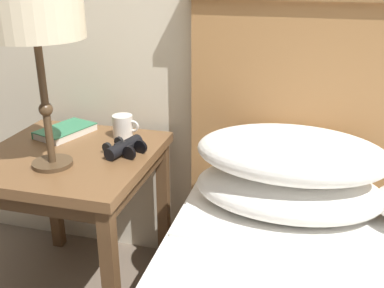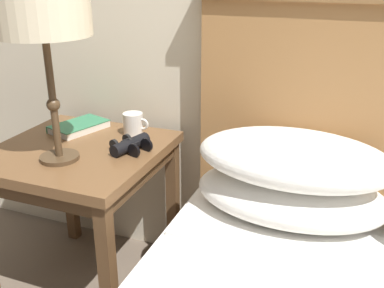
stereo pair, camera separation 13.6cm
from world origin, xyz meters
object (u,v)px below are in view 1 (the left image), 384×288
Objects in this scene: table_lamp at (33,10)px; nightstand at (71,173)px; book_on_nightstand at (65,131)px; coffee_mug at (123,126)px; binoculars_pair at (124,147)px.

nightstand is at bearing 92.03° from table_lamp.
table_lamp is at bearing -87.97° from nightstand.
nightstand is 0.21m from book_on_nightstand.
book_on_nightstand is 0.23m from coffee_mug.
coffee_mug reaches higher than nightstand.
book_on_nightstand reaches higher than nightstand.
book_on_nightstand is (-0.11, 0.27, -0.47)m from table_lamp.
coffee_mug is (0.23, 0.03, 0.03)m from book_on_nightstand.
table_lamp is 2.44× the size of book_on_nightstand.
coffee_mug is (0.12, 0.30, -0.44)m from table_lamp.
coffee_mug is (-0.07, 0.15, 0.02)m from binoculars_pair.
table_lamp reaches higher than binoculars_pair.
binoculars_pair reaches higher than book_on_nightstand.
nightstand is at bearing -57.28° from book_on_nightstand.
coffee_mug is at bearing 67.83° from table_lamp.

